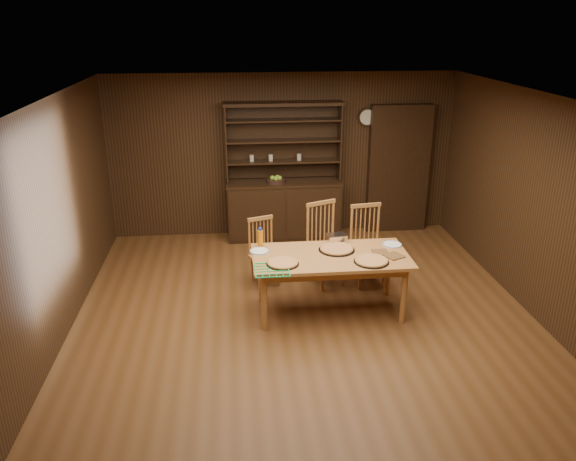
{
  "coord_description": "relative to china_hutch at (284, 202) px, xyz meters",
  "views": [
    {
      "loc": [
        -0.81,
        -5.82,
        3.42
      ],
      "look_at": [
        -0.17,
        0.4,
        1.01
      ],
      "focal_mm": 35.0,
      "sensor_mm": 36.0,
      "label": 1
    }
  ],
  "objects": [
    {
      "name": "juice_bottle",
      "position": [
        -0.5,
        -2.18,
        0.26
      ],
      "size": [
        0.07,
        0.07,
        0.23
      ],
      "color": "orange",
      "rests_on": "dining_table"
    },
    {
      "name": "plate_right",
      "position": [
        1.13,
        -2.32,
        0.16
      ],
      "size": [
        0.24,
        0.24,
        0.02
      ],
      "color": "white",
      "rests_on": "dining_table"
    },
    {
      "name": "room_shell",
      "position": [
        0.0,
        -2.75,
        0.98
      ],
      "size": [
        6.0,
        6.0,
        6.0
      ],
      "color": "white",
      "rests_on": "floor"
    },
    {
      "name": "floor",
      "position": [
        0.0,
        -2.75,
        -0.6
      ],
      "size": [
        6.0,
        6.0,
        0.0
      ],
      "primitive_type": "plane",
      "color": "brown",
      "rests_on": "ground"
    },
    {
      "name": "chair_center",
      "position": [
        0.38,
        -1.72,
        0.0
      ],
      "size": [
        0.6,
        0.58,
        1.12
      ],
      "rotation": [
        0.0,
        0.0,
        0.4
      ],
      "color": "#B4783E",
      "rests_on": "floor"
    },
    {
      "name": "doorway",
      "position": [
        1.9,
        0.15,
        0.45
      ],
      "size": [
        1.0,
        0.18,
        2.1
      ],
      "primitive_type": "cube",
      "color": "black",
      "rests_on": "floor"
    },
    {
      "name": "pizza_left",
      "position": [
        -0.28,
        -2.75,
        0.17
      ],
      "size": [
        0.38,
        0.38,
        0.04
      ],
      "color": "black",
      "rests_on": "dining_table"
    },
    {
      "name": "wall_clock",
      "position": [
        1.35,
        0.2,
        1.3
      ],
      "size": [
        0.3,
        0.05,
        0.3
      ],
      "color": "black",
      "rests_on": "room_shell"
    },
    {
      "name": "chair_right",
      "position": [
        0.95,
        -1.76,
        -0.02
      ],
      "size": [
        0.5,
        0.48,
        1.08
      ],
      "rotation": [
        0.0,
        0.0,
        0.14
      ],
      "color": "#B4783E",
      "rests_on": "floor"
    },
    {
      "name": "pizza_right",
      "position": [
        0.75,
        -2.79,
        0.17
      ],
      "size": [
        0.41,
        0.41,
        0.04
      ],
      "color": "black",
      "rests_on": "dining_table"
    },
    {
      "name": "china_hutch",
      "position": [
        0.0,
        0.0,
        0.0
      ],
      "size": [
        1.84,
        0.52,
        2.17
      ],
      "color": "black",
      "rests_on": "floor"
    },
    {
      "name": "pot_holder_b",
      "position": [
        0.92,
        -2.54,
        0.16
      ],
      "size": [
        0.19,
        0.19,
        0.01
      ],
      "primitive_type": "cube",
      "rotation": [
        0.0,
        0.0,
        -0.0
      ],
      "color": "#A4121E",
      "rests_on": "dining_table"
    },
    {
      "name": "chair_left",
      "position": [
        -0.44,
        -1.65,
        -0.11
      ],
      "size": [
        0.47,
        0.46,
        0.91
      ],
      "rotation": [
        0.0,
        0.0,
        0.34
      ],
      "color": "#B4783E",
      "rests_on": "floor"
    },
    {
      "name": "cooling_rack",
      "position": [
        -0.41,
        -2.9,
        0.16
      ],
      "size": [
        0.46,
        0.46,
        0.02
      ],
      "primitive_type": null,
      "rotation": [
        0.0,
        0.0,
        0.26
      ],
      "color": "#0EB65E",
      "rests_on": "dining_table"
    },
    {
      "name": "pot_holder_a",
      "position": [
        1.05,
        -2.66,
        0.16
      ],
      "size": [
        0.26,
        0.26,
        0.01
      ],
      "primitive_type": "cube",
      "rotation": [
        0.0,
        0.0,
        0.44
      ],
      "color": "#A4121E",
      "rests_on": "dining_table"
    },
    {
      "name": "foil_dish",
      "position": [
        0.46,
        -2.13,
        0.2
      ],
      "size": [
        0.26,
        0.2,
        0.09
      ],
      "primitive_type": "cube",
      "rotation": [
        0.0,
        0.0,
        0.15
      ],
      "color": "white",
      "rests_on": "dining_table"
    },
    {
      "name": "dining_table",
      "position": [
        0.32,
        -2.55,
        0.07
      ],
      "size": [
        1.86,
        0.93,
        0.75
      ],
      "color": "#AC683C",
      "rests_on": "floor"
    },
    {
      "name": "pizza_center",
      "position": [
        0.41,
        -2.41,
        0.17
      ],
      "size": [
        0.44,
        0.44,
        0.04
      ],
      "color": "black",
      "rests_on": "dining_table"
    },
    {
      "name": "plate_left",
      "position": [
        -0.52,
        -2.36,
        0.16
      ],
      "size": [
        0.23,
        0.23,
        0.02
      ],
      "color": "white",
      "rests_on": "dining_table"
    },
    {
      "name": "fruit_bowl",
      "position": [
        -0.13,
        -0.07,
        0.39
      ],
      "size": [
        0.29,
        0.29,
        0.12
      ],
      "color": "black",
      "rests_on": "china_hutch"
    }
  ]
}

